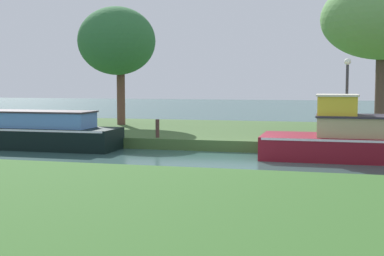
# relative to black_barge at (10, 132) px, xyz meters

# --- Properties ---
(ground_plane) EXTENTS (120.00, 120.00, 0.00)m
(ground_plane) POSITION_rel_black_barge_xyz_m (9.04, -1.20, -0.61)
(ground_plane) COLOR #315450
(riverbank_far) EXTENTS (72.00, 10.00, 0.40)m
(riverbank_far) POSITION_rel_black_barge_xyz_m (9.04, 5.80, -0.41)
(riverbank_far) COLOR #3F5E2F
(riverbank_far) RESTS_ON ground_plane
(riverbank_near) EXTENTS (72.00, 10.00, 0.40)m
(riverbank_near) POSITION_rel_black_barge_xyz_m (9.04, -10.20, -0.41)
(riverbank_near) COLOR #346025
(riverbank_near) RESTS_ON ground_plane
(black_barge) EXTENTS (8.86, 1.84, 1.42)m
(black_barge) POSITION_rel_black_barge_xyz_m (0.00, 0.00, 0.00)
(black_barge) COLOR black
(black_barge) RESTS_ON ground_plane
(willow_tree_left) EXTENTS (3.72, 3.69, 5.68)m
(willow_tree_left) POSITION_rel_black_barge_xyz_m (1.81, 6.23, 3.82)
(willow_tree_left) COLOR brown
(willow_tree_left) RESTS_ON riverbank_far
(willow_tree_centre) EXTENTS (5.32, 4.76, 6.64)m
(willow_tree_centre) POSITION_rel_black_barge_xyz_m (13.90, 6.96, 4.62)
(willow_tree_centre) COLOR #4F3A34
(willow_tree_centre) RESTS_ON riverbank_far
(lamp_post) EXTENTS (0.24, 0.24, 2.92)m
(lamp_post) POSITION_rel_black_barge_xyz_m (12.31, 1.83, 1.63)
(lamp_post) COLOR #333338
(lamp_post) RESTS_ON riverbank_far
(mooring_post_near) EXTENTS (0.15, 0.15, 0.68)m
(mooring_post_near) POSITION_rel_black_barge_xyz_m (5.46, 1.27, 0.14)
(mooring_post_near) COLOR #4B312C
(mooring_post_near) RESTS_ON riverbank_far
(mooring_post_far) EXTENTS (0.13, 0.13, 0.71)m
(mooring_post_far) POSITION_rel_black_barge_xyz_m (1.23, 1.27, 0.15)
(mooring_post_far) COLOR brown
(mooring_post_far) RESTS_ON riverbank_far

